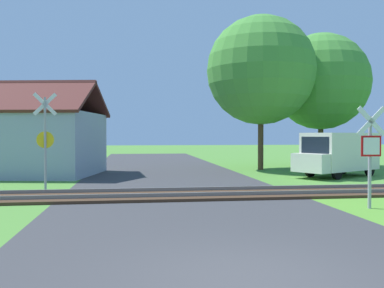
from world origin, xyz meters
name	(u,v)px	position (x,y,z in m)	size (l,w,h in m)	color
ground_plane	(247,280)	(0.00, 0.00, 0.00)	(160.00, 160.00, 0.00)	#4C8433
road_asphalt	(220,245)	(0.00, 2.00, 0.00)	(8.34, 80.00, 0.01)	#38383A
rail_track	(182,195)	(0.00, 8.68, 0.06)	(60.00, 2.60, 0.22)	#422D1E
stop_sign_near	(370,150)	(5.14, 5.45, 1.70)	(0.88, 0.15, 2.98)	#9E9EA5
crossing_sign_far	(45,136)	(-4.97, 10.63, 2.10)	(0.87, 0.17, 3.74)	#9E9EA5
house	(19,141)	(-7.74, 17.70, 1.80)	(9.40, 7.66, 5.03)	#99A3B7
tree_right	(261,70)	(6.02, 19.13, 6.05)	(6.60, 6.60, 9.35)	#513823
tree_far	(321,82)	(10.68, 20.91, 5.66)	(6.36, 6.36, 8.84)	#513823
mail_truck	(338,152)	(8.69, 14.46, 1.24)	(5.18, 4.02, 2.24)	silver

